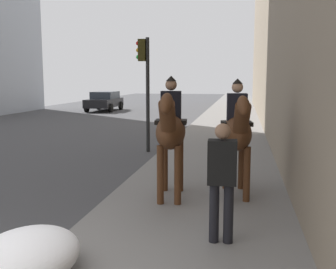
# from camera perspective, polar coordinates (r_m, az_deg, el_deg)

# --- Properties ---
(mounted_horse_near) EXTENTS (2.15, 0.71, 2.36)m
(mounted_horse_near) POSITION_cam_1_polar(r_m,az_deg,el_deg) (7.68, 0.36, 0.61)
(mounted_horse_near) COLOR #4C2B16
(mounted_horse_near) RESTS_ON sidewalk_slab
(mounted_horse_far) EXTENTS (2.15, 0.73, 2.31)m
(mounted_horse_far) POSITION_cam_1_polar(r_m,az_deg,el_deg) (7.97, 9.71, 0.44)
(mounted_horse_far) COLOR #4C2B16
(mounted_horse_far) RESTS_ON sidewalk_slab
(pedestrian_greeting) EXTENTS (0.27, 0.41, 1.70)m
(pedestrian_greeting) POSITION_cam_1_polar(r_m,az_deg,el_deg) (5.69, 7.61, -5.69)
(pedestrian_greeting) COLOR black
(pedestrian_greeting) RESTS_ON sidewalk_slab
(car_near_lane) EXTENTS (4.20, 2.07, 1.44)m
(car_near_lane) POSITION_cam_1_polar(r_m,az_deg,el_deg) (30.82, -8.93, 4.74)
(car_near_lane) COLOR black
(car_near_lane) RESTS_ON ground
(traffic_light_near_curb) EXTENTS (0.20, 0.44, 3.73)m
(traffic_light_near_curb) POSITION_cam_1_polar(r_m,az_deg,el_deg) (13.32, -3.26, 8.25)
(traffic_light_near_curb) COLOR black
(traffic_light_near_curb) RESTS_ON ground
(snow_pile_near) EXTENTS (1.55, 1.19, 0.54)m
(snow_pile_near) POSITION_cam_1_polar(r_m,az_deg,el_deg) (5.14, -19.55, -15.98)
(snow_pile_near) COLOR white
(snow_pile_near) RESTS_ON sidewalk_slab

